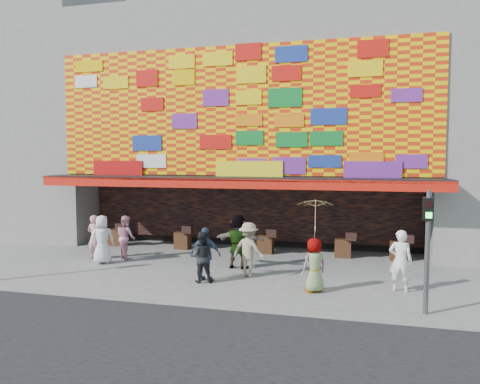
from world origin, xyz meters
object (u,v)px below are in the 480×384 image
Objects in this scene: ped_c at (202,257)px; ped_e at (206,254)px; ped_h at (400,261)px; ped_d at (249,250)px; signal_right at (428,238)px; ped_i at (126,237)px; ped_f at (238,241)px; ped_b at (95,237)px; ped_a at (102,239)px; parasol at (315,215)px; ped_g at (314,265)px.

ped_e is at bearing -128.09° from ped_c.
ped_c is 0.88× the size of ped_h.
ped_c is at bearing 70.17° from ped_e.
ped_d is (1.23, 1.00, 0.09)m from ped_c.
ped_i is at bearing 159.22° from signal_right.
ped_b is at bearing 6.02° from ped_f.
ped_a is 0.99× the size of ped_h.
parasol is (7.26, -2.61, 1.36)m from ped_i.
ped_e is at bearing 165.77° from signal_right.
parasol is at bearing 156.74° from signal_right.
ped_a is 1.13× the size of ped_g.
signal_right is 10.89m from ped_a.
ped_e is 0.87× the size of parasol.
ped_b is (-0.69, 0.62, -0.04)m from ped_a.
ped_d is 1.13× the size of ped_g.
ped_b reaches higher than ped_i.
ped_h is at bearing 176.41° from ped_b.
ped_h is at bearing -170.59° from ped_d.
signal_right is at bearing 117.01° from ped_g.
ped_g is (2.18, -1.18, -0.10)m from ped_d.
ped_c is 3.69m from parasol.
ped_c is at bearing 167.44° from signal_right.
ped_c is at bearing -175.11° from ped_i.
ped_c is (-6.21, 1.38, -1.09)m from signal_right.
ped_d reaches higher than ped_c.
ped_d is (6.18, -1.09, 0.04)m from ped_b.
ped_b is 0.95× the size of ped_d.
ped_f reaches higher than ped_d.
ped_f is at bearing 141.90° from parasol.
ped_f is (4.87, 0.55, 0.06)m from ped_a.
ped_a reaches higher than ped_e.
ped_b is 10.82m from ped_h.
ped_a is 5.51m from ped_d.
parasol reaches higher than ped_c.
ped_c is 0.94× the size of ped_e.
ped_d is (5.49, -0.47, -0.00)m from ped_a.
ped_d is 1.42m from ped_e.
ped_b is at bearing 162.71° from signal_right.
ped_a reaches higher than ped_g.
ped_b is 1.16m from ped_i.
ped_a is 4.52m from ped_e.
ped_f reaches higher than ped_b.
ped_a is 0.93× the size of ped_f.
ped_b is 1.02× the size of ped_i.
signal_right is 6.62m from ped_f.
ped_f is (-5.60, 3.40, -0.93)m from signal_right.
ped_d is at bearing -140.85° from ped_e.
ped_a reaches higher than ped_b.
signal_right is 1.96× the size of ped_g.
ped_b is at bearing -0.87° from ped_h.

